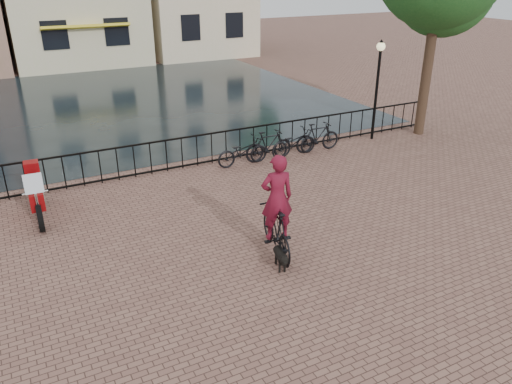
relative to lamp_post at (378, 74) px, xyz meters
name	(u,v)px	position (x,y,z in m)	size (l,w,h in m)	color
ground	(330,310)	(-7.20, -7.60, -2.38)	(100.00, 100.00, 0.00)	brown
canal_water	(115,103)	(-7.20, 9.70, -2.38)	(20.00, 20.00, 0.00)	black
railing	(182,153)	(-7.20, 0.40, -1.87)	(20.00, 0.05, 1.02)	black
lamp_post	(378,74)	(0.00, 0.00, 0.00)	(0.30, 0.30, 3.45)	black
cyclist	(277,211)	(-7.08, -5.34, -1.35)	(0.94, 2.04, 2.69)	black
dog	(280,258)	(-7.31, -5.93, -2.13)	(0.43, 0.77, 0.49)	black
motorcycle	(35,189)	(-11.55, -1.06, -1.61)	(0.61, 2.18, 1.54)	maroon
parked_bike_0	(242,152)	(-5.40, -0.20, -1.93)	(0.60, 1.72, 0.90)	black
parked_bike_1	(269,146)	(-4.45, -0.20, -1.88)	(0.47, 1.66, 1.00)	black
parked_bike_2	(294,143)	(-3.50, -0.20, -1.93)	(0.60, 1.72, 0.90)	black
parked_bike_3	(318,137)	(-2.55, -0.20, -1.88)	(0.47, 1.66, 1.00)	black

